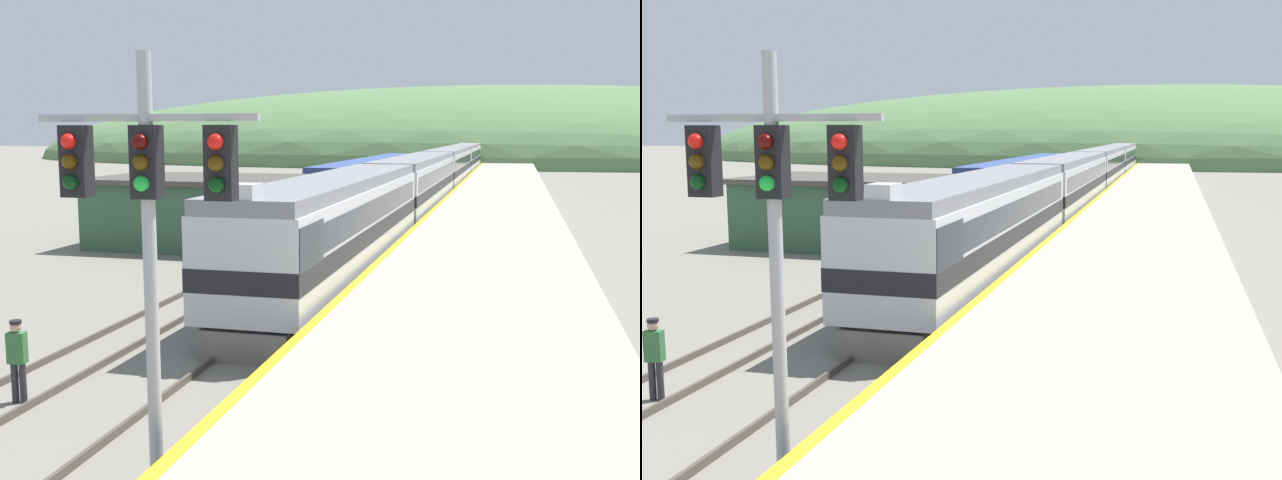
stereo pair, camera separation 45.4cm
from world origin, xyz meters
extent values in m
cube|color=#4C443D|center=(-0.72, 70.00, 0.08)|extent=(0.08, 180.00, 0.16)
cube|color=#4C443D|center=(0.72, 70.00, 0.08)|extent=(0.08, 180.00, 0.16)
cube|color=#4C443D|center=(-4.52, 70.00, 0.08)|extent=(0.08, 180.00, 0.16)
cube|color=#4C443D|center=(-3.08, 70.00, 0.08)|extent=(0.08, 180.00, 0.16)
cube|color=#9E9689|center=(5.09, 50.00, 0.56)|extent=(6.91, 140.00, 1.12)
cube|color=yellow|center=(1.75, 50.00, 1.13)|extent=(0.24, 140.00, 0.01)
ellipsoid|color=#517547|center=(0.00, 145.11, 0.00)|extent=(186.98, 84.14, 28.31)
cube|color=#385B42|center=(-8.76, 29.29, 1.53)|extent=(8.85, 6.69, 3.07)
cube|color=#47423D|center=(-8.76, 29.29, 3.19)|extent=(9.35, 7.19, 0.24)
cube|color=black|center=(0.00, 21.83, 0.42)|extent=(2.34, 18.89, 0.85)
cube|color=#BCBCC1|center=(0.00, 21.83, 2.17)|extent=(2.85, 20.10, 2.64)
cube|color=black|center=(0.00, 21.83, 1.96)|extent=(2.88, 20.12, 0.58)
cube|color=black|center=(0.00, 21.83, 2.75)|extent=(2.87, 18.89, 0.79)
cube|color=slate|center=(0.00, 21.83, 3.69)|extent=(2.68, 20.10, 0.40)
cube|color=black|center=(0.00, 12.91, 2.75)|extent=(2.89, 2.20, 1.06)
cube|color=#BCBCC1|center=(0.00, 12.23, 4.07)|extent=(0.64, 0.80, 0.36)
cube|color=slate|center=(0.00, 11.98, 0.38)|extent=(2.22, 0.40, 0.77)
cube|color=black|center=(0.00, 44.22, 0.42)|extent=(2.34, 21.52, 0.85)
cube|color=#BCBCC1|center=(0.00, 44.22, 2.17)|extent=(2.85, 22.89, 2.64)
cube|color=black|center=(0.00, 44.22, 1.96)|extent=(2.88, 22.91, 0.58)
cube|color=black|center=(0.00, 44.22, 2.75)|extent=(2.87, 21.52, 0.79)
cube|color=slate|center=(0.00, 44.22, 3.69)|extent=(2.68, 22.89, 0.40)
cube|color=black|center=(0.00, 68.02, 0.42)|extent=(2.34, 21.52, 0.85)
cube|color=#BCBCC1|center=(0.00, 68.02, 2.17)|extent=(2.85, 22.89, 2.64)
cube|color=black|center=(0.00, 68.02, 1.96)|extent=(2.88, 22.91, 0.58)
cube|color=black|center=(0.00, 68.02, 2.75)|extent=(2.87, 21.52, 0.79)
cube|color=slate|center=(0.00, 68.02, 3.69)|extent=(2.68, 22.89, 0.40)
cube|color=black|center=(0.00, 91.81, 0.42)|extent=(2.34, 21.52, 0.85)
cube|color=#BCBCC1|center=(0.00, 91.81, 2.17)|extent=(2.85, 22.89, 2.64)
cube|color=black|center=(0.00, 91.81, 1.96)|extent=(2.88, 22.91, 0.58)
cube|color=black|center=(0.00, 91.81, 2.75)|extent=(2.87, 21.52, 0.79)
cube|color=slate|center=(0.00, 91.81, 3.69)|extent=(2.68, 22.89, 0.40)
cube|color=black|center=(-3.80, 50.13, 0.40)|extent=(2.47, 27.97, 0.80)
cube|color=#334784|center=(-3.80, 50.13, 2.15)|extent=(2.90, 29.13, 2.69)
cylinder|color=#9E9EA3|center=(1.13, 5.27, 3.27)|extent=(0.20, 0.20, 6.54)
cube|color=#9E9EA3|center=(1.13, 5.27, 5.64)|extent=(3.30, 0.10, 0.10)
cube|color=black|center=(0.03, 5.27, 5.03)|extent=(0.40, 0.28, 1.02)
sphere|color=red|center=(0.03, 5.10, 5.32)|extent=(0.22, 0.22, 0.22)
sphere|color=#412C05|center=(0.03, 5.10, 5.03)|extent=(0.22, 0.22, 0.22)
sphere|color=black|center=(0.03, 5.10, 4.74)|extent=(0.22, 0.22, 0.22)
cube|color=black|center=(1.13, 5.27, 5.03)|extent=(0.40, 0.28, 1.02)
sphere|color=#3C0504|center=(1.13, 5.10, 5.32)|extent=(0.22, 0.22, 0.22)
sphere|color=#412C05|center=(1.13, 5.10, 5.03)|extent=(0.22, 0.22, 0.22)
sphere|color=green|center=(1.13, 5.10, 4.74)|extent=(0.22, 0.22, 0.22)
cube|color=black|center=(2.23, 5.27, 5.03)|extent=(0.40, 0.28, 1.02)
sphere|color=red|center=(2.23, 5.10, 5.32)|extent=(0.22, 0.22, 0.22)
sphere|color=#412C05|center=(2.23, 5.10, 5.03)|extent=(0.22, 0.22, 0.22)
sphere|color=black|center=(2.23, 5.10, 4.74)|extent=(0.22, 0.22, 0.22)
cylinder|color=#2D2D33|center=(-3.57, 8.35, 0.41)|extent=(0.14, 0.14, 0.83)
cylinder|color=#2D2D33|center=(-3.41, 8.38, 0.41)|extent=(0.14, 0.14, 0.83)
cube|color=#336B38|center=(-3.49, 8.36, 1.14)|extent=(0.39, 0.28, 0.64)
sphere|color=tan|center=(-3.49, 8.36, 1.58)|extent=(0.22, 0.22, 0.22)
cylinder|color=black|center=(-3.49, 8.36, 1.68)|extent=(0.24, 0.24, 0.07)
camera|label=1|loc=(6.08, -4.21, 5.44)|focal=42.00mm
camera|label=2|loc=(6.51, -4.09, 5.44)|focal=42.00mm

